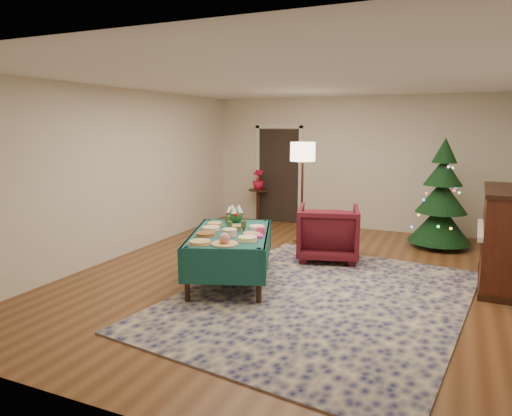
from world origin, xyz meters
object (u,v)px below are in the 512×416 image
at_px(christmas_tree, 442,199).
at_px(floor_lamp, 303,158).
at_px(armchair, 328,230).
at_px(gift_box, 261,230).
at_px(side_table, 258,206).
at_px(piano, 509,239).
at_px(potted_plant, 258,184).
at_px(buffet_table, 231,242).

bearing_deg(christmas_tree, floor_lamp, -163.82).
bearing_deg(armchair, gift_box, 55.83).
distance_m(side_table, christmas_tree, 3.84).
distance_m(floor_lamp, piano, 3.52).
distance_m(potted_plant, piano, 5.25).
relative_size(armchair, potted_plant, 2.19).
bearing_deg(buffet_table, armchair, 58.88).
bearing_deg(floor_lamp, side_table, 137.38).
bearing_deg(christmas_tree, potted_plant, 170.25).
xyz_separation_m(armchair, side_table, (-2.15, 2.17, -0.12)).
bearing_deg(christmas_tree, armchair, -136.30).
distance_m(floor_lamp, side_table, 2.28).
bearing_deg(gift_box, piano, 21.67).
height_order(armchair, potted_plant, potted_plant).
height_order(buffet_table, armchair, armchair).
distance_m(armchair, piano, 2.51).
bearing_deg(gift_box, armchair, 70.13).
bearing_deg(buffet_table, piano, 20.56).
height_order(armchair, christmas_tree, christmas_tree).
relative_size(buffet_table, side_table, 2.72).
bearing_deg(gift_box, potted_plant, 113.87).
bearing_deg(side_table, gift_box, -66.13).
bearing_deg(piano, christmas_tree, 116.21).
height_order(gift_box, potted_plant, potted_plant).
relative_size(floor_lamp, piano, 1.18).
relative_size(armchair, floor_lamp, 0.53).
relative_size(floor_lamp, christmas_tree, 0.95).
bearing_deg(side_table, christmas_tree, -9.75).
relative_size(side_table, christmas_tree, 0.39).
xyz_separation_m(side_table, christmas_tree, (3.75, -0.64, 0.50)).
height_order(gift_box, armchair, armchair).
distance_m(gift_box, potted_plant, 3.99).
height_order(buffet_table, piano, piano).
bearing_deg(potted_plant, armchair, -45.39).
bearing_deg(potted_plant, gift_box, -66.13).
height_order(armchair, piano, piano).
bearing_deg(potted_plant, side_table, -116.57).
distance_m(floor_lamp, potted_plant, 2.06).
bearing_deg(armchair, potted_plant, -59.69).
xyz_separation_m(gift_box, piano, (3.02, 1.20, -0.10)).
height_order(christmas_tree, piano, christmas_tree).
distance_m(buffet_table, piano, 3.66).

